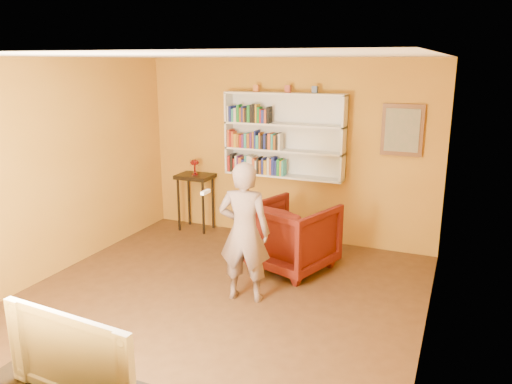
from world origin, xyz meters
TOP-DOWN VIEW (x-y plane):
  - room_shell at (0.00, 0.00)m, footprint 5.30×5.80m
  - bookshelf at (0.00, 2.41)m, footprint 1.80×0.29m
  - books_row_lower at (-0.42, 2.30)m, footprint 0.90×0.19m
  - books_row_middle at (-0.43, 2.30)m, footprint 0.85×0.19m
  - books_row_upper at (-0.53, 2.30)m, footprint 0.67×0.19m
  - ornament_left at (-0.44, 2.35)m, footprint 0.07×0.07m
  - ornament_centre at (0.05, 2.35)m, footprint 0.08×0.08m
  - ornament_right at (0.45, 2.35)m, footprint 0.07×0.07m
  - framed_painting at (1.65, 2.46)m, footprint 0.55×0.05m
  - console_table at (-1.45, 2.25)m, footprint 0.55×0.42m
  - ruby_lustre at (-1.45, 2.25)m, footprint 0.15×0.14m
  - armchair at (0.49, 1.36)m, footprint 1.22×1.24m
  - person at (0.28, 0.32)m, footprint 0.64×0.48m
  - game_remote at (0.00, -0.04)m, footprint 0.04×0.15m
  - television at (0.26, -2.25)m, footprint 1.06×0.21m

SIDE VIEW (x-z plane):
  - armchair at x=0.49m, z-range 0.00..0.90m
  - console_table at x=-1.45m, z-range 0.30..1.20m
  - person at x=0.28m, z-range 0.00..1.61m
  - television at x=0.26m, z-range 0.52..1.12m
  - room_shell at x=0.00m, z-range -0.42..2.46m
  - ruby_lustre at x=-1.45m, z-range 0.96..1.20m
  - books_row_lower at x=-0.42m, z-range 1.00..1.27m
  - game_remote at x=0.00m, z-range 1.31..1.34m
  - books_row_middle at x=-0.43m, z-range 1.37..1.64m
  - bookshelf at x=0.00m, z-range 0.98..2.21m
  - framed_painting at x=1.65m, z-range 1.40..2.10m
  - books_row_upper at x=-0.53m, z-range 1.75..2.02m
  - ornament_left at x=-0.44m, z-range 2.21..2.31m
  - ornament_right at x=0.45m, z-range 2.21..2.31m
  - ornament_centre at x=0.05m, z-range 2.21..2.32m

